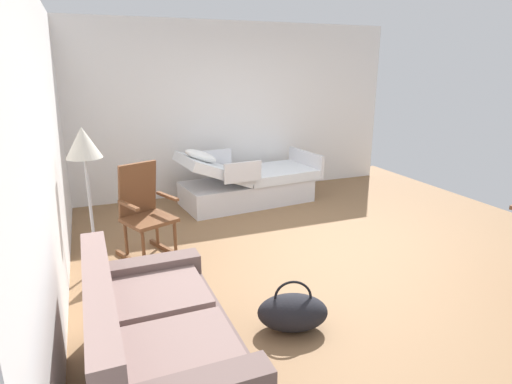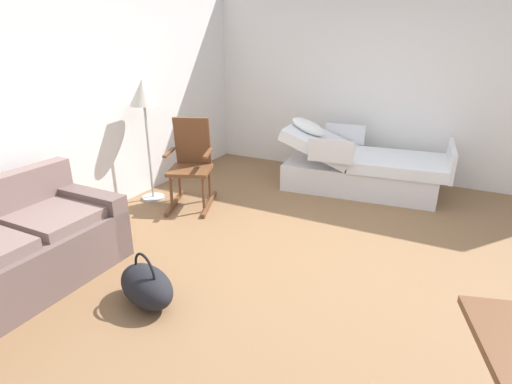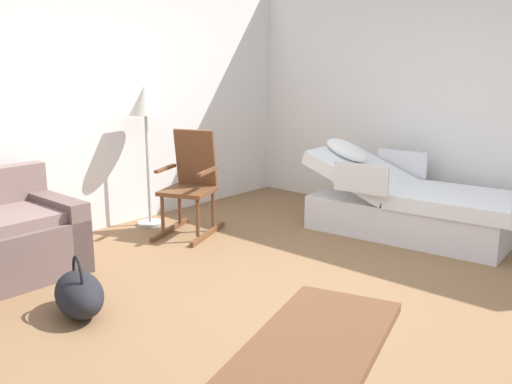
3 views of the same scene
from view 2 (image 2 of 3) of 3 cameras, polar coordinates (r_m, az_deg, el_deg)
name	(u,v)px [view 2 (image 2 of 3)]	position (r m, az deg, el deg)	size (l,w,h in m)	color
ground_plane	(318,254)	(3.92, 8.84, -8.69)	(6.57, 6.57, 0.00)	olive
back_wall	(97,93)	(4.94, -21.55, 12.95)	(5.45, 0.10, 2.70)	white
side_wall	(388,82)	(6.04, 18.15, 14.61)	(0.10, 5.42, 2.70)	white
hospital_bed	(360,168)	(5.53, 14.48, 3.26)	(1.16, 2.19, 0.95)	silver
couch	(17,252)	(3.82, -30.72, -7.26)	(1.61, 0.86, 0.85)	#68534F
rocking_chair	(191,164)	(4.90, -9.16, 3.94)	(0.88, 0.73, 1.05)	brown
floor_lamp	(144,101)	(4.99, -15.60, 12.29)	(0.34, 0.34, 1.48)	#B2B5BA
duffel_bag	(147,286)	(3.27, -15.24, -12.68)	(0.49, 0.63, 0.43)	black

